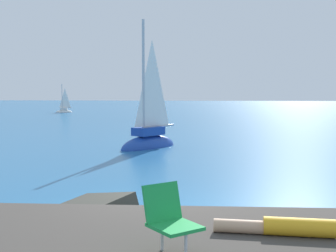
{
  "coord_description": "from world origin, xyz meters",
  "views": [
    {
      "loc": [
        0.64,
        -8.64,
        2.5
      ],
      "look_at": [
        -0.76,
        7.85,
        1.11
      ],
      "focal_mm": 48.67,
      "sensor_mm": 36.0,
      "label": 1
    }
  ],
  "objects": [
    {
      "name": "sailboat_near",
      "position": [
        -1.77,
        10.16,
        0.31
      ],
      "size": [
        2.62,
        3.08,
        5.79
      ],
      "rotation": [
        0.0,
        0.0,
        4.09
      ],
      "color": "#193D99",
      "rests_on": "ground"
    },
    {
      "name": "person_sunbather",
      "position": [
        1.72,
        -2.76,
        0.7
      ],
      "size": [
        1.76,
        0.34,
        0.25
      ],
      "rotation": [
        0.0,
        0.0,
        3.06
      ],
      "color": "gold",
      "rests_on": "shore_ledge"
    },
    {
      "name": "boulder_inland",
      "position": [
        -1.47,
        -0.8,
        0.0
      ],
      "size": [
        2.19,
        2.01,
        1.36
      ],
      "primitive_type": "cube",
      "rotation": [
        -0.17,
        0.19,
        2.4
      ],
      "color": "#3A3932",
      "rests_on": "ground"
    },
    {
      "name": "ground_plane",
      "position": [
        0.0,
        0.0,
        0.0
      ],
      "size": [
        160.0,
        160.0,
        0.0
      ],
      "primitive_type": "plane",
      "color": "#236093"
    },
    {
      "name": "beach_chair",
      "position": [
        0.22,
        -3.53,
        1.02
      ],
      "size": [
        0.75,
        0.76,
        0.8
      ],
      "rotation": [
        0.0,
        0.0,
        5.4
      ],
      "color": "green",
      "rests_on": "shore_ledge"
    },
    {
      "name": "sailboat_far",
      "position": [
        -13.79,
        36.42,
        0.17
      ],
      "size": [
        1.74,
        0.9,
        3.16
      ],
      "rotation": [
        0.0,
        0.0,
        3.35
      ],
      "color": "white",
      "rests_on": "ground"
    }
  ]
}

